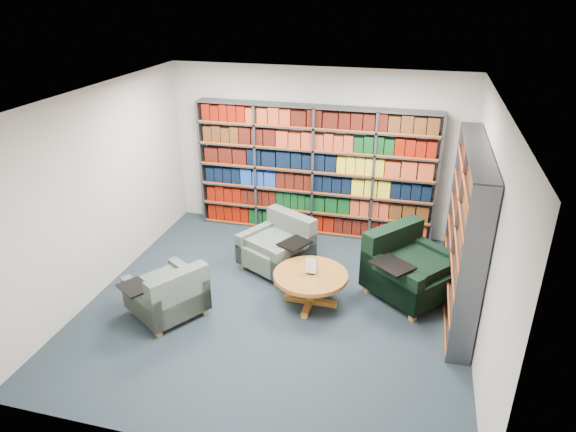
% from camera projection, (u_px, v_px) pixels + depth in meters
% --- Properties ---
extents(room_shell, '(5.02, 5.02, 2.82)m').
position_uv_depth(room_shell, '(276.00, 210.00, 6.43)').
color(room_shell, black).
rests_on(room_shell, ground).
extents(bookshelf_back, '(4.00, 0.28, 2.20)m').
position_uv_depth(bookshelf_back, '(314.00, 172.00, 8.62)').
color(bookshelf_back, '#47494F').
rests_on(bookshelf_back, ground).
extents(bookshelf_right, '(0.28, 2.50, 2.20)m').
position_uv_depth(bookshelf_right, '(465.00, 232.00, 6.55)').
color(bookshelf_right, '#47494F').
rests_on(bookshelf_right, ground).
extents(chair_teal_left, '(1.19, 1.19, 0.80)m').
position_uv_depth(chair_teal_left, '(280.00, 247.00, 7.83)').
color(chair_teal_left, '#081935').
rests_on(chair_teal_left, ground).
extents(chair_green_right, '(1.43, 1.43, 0.93)m').
position_uv_depth(chair_green_right, '(406.00, 269.00, 7.12)').
color(chair_green_right, black).
rests_on(chair_green_right, ground).
extents(chair_teal_front, '(1.15, 1.15, 0.76)m').
position_uv_depth(chair_teal_front, '(170.00, 296.00, 6.63)').
color(chair_teal_front, '#081935').
rests_on(chair_teal_front, ground).
extents(coffee_table, '(1.00, 1.00, 0.70)m').
position_uv_depth(coffee_table, '(310.00, 280.00, 6.86)').
color(coffee_table, '#9D602D').
rests_on(coffee_table, ground).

